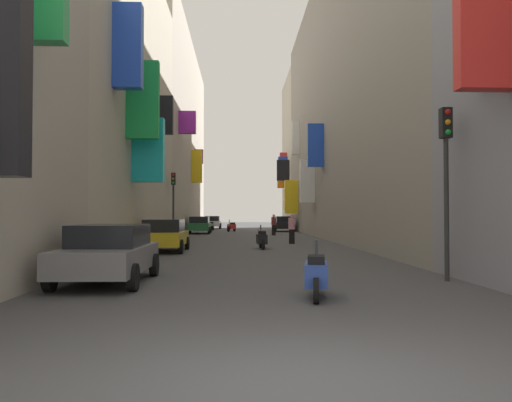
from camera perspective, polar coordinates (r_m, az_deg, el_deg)
ground_plane at (r=35.05m, az=-1.02°, el=-4.17°), size 140.00×140.00×0.00m
building_left_mid_a at (r=26.31m, az=-18.63°, el=11.09°), size 7.31×18.83×14.69m
building_left_mid_b at (r=50.60m, az=-10.45°, el=6.94°), size 7.26×30.98×18.08m
building_right_mid_a at (r=36.06m, az=12.05°, el=10.87°), size 7.26×39.34×18.69m
building_right_mid_b at (r=60.44m, az=6.21°, el=5.28°), size 7.36×11.17×17.52m
parked_car_white at (r=58.81m, az=-4.89°, el=-2.34°), size 2.00×4.12×1.43m
parked_car_grey at (r=12.89m, az=-16.07°, el=-5.48°), size 1.94×4.11×1.39m
parked_car_green at (r=44.11m, az=-6.32°, el=-2.62°), size 1.97×4.16×1.44m
parked_car_black at (r=49.18m, az=3.10°, el=-2.51°), size 1.94×3.97×1.45m
parked_car_yellow at (r=23.05m, az=-10.22°, el=-3.70°), size 1.98×4.05×1.41m
scooter_red at (r=48.82m, az=-2.73°, el=-2.86°), size 0.85×1.89×1.13m
scooter_black at (r=24.49m, az=0.65°, el=-4.26°), size 0.50×1.92×1.13m
scooter_silver at (r=52.97m, az=-5.09°, el=-2.75°), size 0.82×1.86×1.13m
scooter_blue at (r=10.29m, az=6.72°, el=-8.10°), size 0.61×1.88×1.13m
pedestrian_crossing at (r=28.61m, az=4.00°, el=-3.12°), size 0.53×0.53×1.67m
pedestrian_near_left at (r=40.00m, az=1.99°, el=-2.67°), size 0.51×0.51×1.64m
traffic_light_near_corner at (r=13.56m, az=20.40°, el=3.99°), size 0.26×0.34×4.29m
traffic_light_far_corner at (r=32.29m, az=-9.18°, el=0.73°), size 0.26×0.34×4.23m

